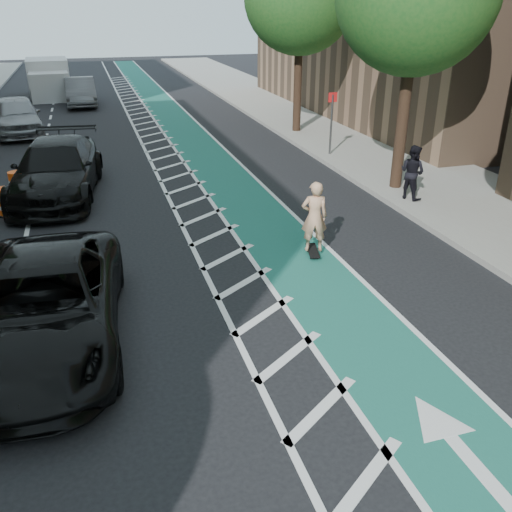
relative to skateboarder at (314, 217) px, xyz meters
name	(u,v)px	position (x,y,z in m)	size (l,w,h in m)	color
ground	(202,372)	(-3.49, -3.77, -0.96)	(120.00, 120.00, 0.00)	black
bike_lane	(229,182)	(-0.49, 6.23, -0.96)	(2.00, 90.00, 0.01)	#185447
buffer_strip	(185,186)	(-1.99, 6.23, -0.96)	(1.40, 90.00, 0.01)	silver
sidewalk_right	(399,165)	(6.01, 6.23, -0.89)	(5.00, 90.00, 0.15)	gray
curb_right	(338,170)	(3.56, 6.23, -0.88)	(0.12, 90.00, 0.16)	gray
sign_post	(331,123)	(4.11, 8.23, 0.39)	(0.35, 0.08, 2.47)	#4C4C4C
skateboard	(313,251)	(0.00, 0.00, -0.87)	(0.43, 0.87, 0.11)	black
skateboarder	(314,217)	(0.00, 0.00, 0.00)	(0.62, 0.41, 1.70)	tan
suv_near	(44,306)	(-5.89, -2.16, -0.20)	(2.55, 5.52, 1.54)	black
suv_far	(57,170)	(-5.89, 6.42, -0.12)	(2.35, 5.78, 1.68)	black
car_silver	(17,115)	(-7.88, 16.39, -0.12)	(1.98, 4.92, 1.68)	gray
car_grey	(81,92)	(-5.02, 23.73, -0.18)	(1.65, 4.74, 1.56)	slate
pedestrian	(412,172)	(4.21, 2.60, 0.00)	(0.79, 0.61, 1.62)	black
box_truck	(49,80)	(-6.90, 27.80, 0.09)	(2.71, 5.59, 2.28)	silver
barrel_a	(6,202)	(-7.29, 5.04, -0.59)	(0.58, 0.58, 0.80)	#FE570D
barrel_b	(18,186)	(-7.09, 6.52, -0.57)	(0.61, 0.61, 0.84)	#FF500D
barrel_c	(35,130)	(-7.11, 15.02, -0.54)	(0.65, 0.65, 0.89)	#FF670D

